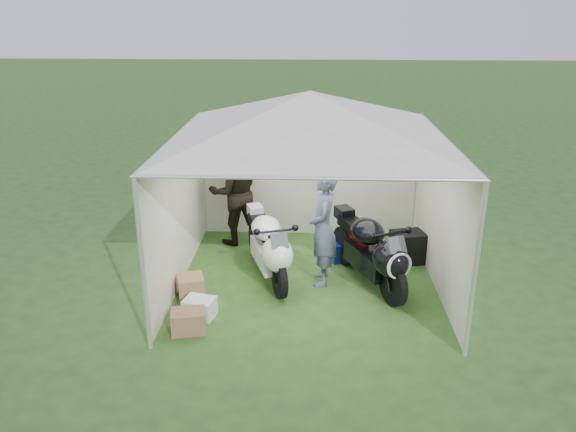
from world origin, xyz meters
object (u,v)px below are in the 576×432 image
Objects in this scene: motorcycle_white at (269,246)px; person_dark_jacket at (235,192)px; crate_1 at (191,287)px; paddock_stand at (342,251)px; person_blue_jacket at (323,228)px; motorcycle_black at (372,250)px; crate_3 at (188,321)px; equipment_box at (407,247)px; crate_2 at (194,324)px; crate_0 at (200,308)px; canopy_tent at (309,120)px.

motorcycle_white is 1.70m from person_dark_jacket.
motorcycle_white reaches higher than crate_1.
motorcycle_white reaches higher than paddock_stand.
person_blue_jacket is at bearing 16.07° from crate_1.
crate_3 is (-2.58, -1.44, -0.45)m from motorcycle_black.
equipment_box is 1.17× the size of crate_3.
motorcycle_black is 4.69× the size of paddock_stand.
crate_2 is at bearing 65.98° from person_dark_jacket.
crate_2 is at bearing -47.61° from person_blue_jacket.
motorcycle_black reaches higher than equipment_box.
crate_3 is at bearing -172.01° from crate_2.
person_dark_jacket is 4.28× the size of crate_3.
crate_0 is at bearing -66.98° from crate_1.
motorcycle_white is 7.57× the size of crate_2.
crate_2 is (-1.51, -1.61, -2.48)m from canopy_tent.
motorcycle_black is 3.85× the size of equipment_box.
paddock_stand is 1.64× the size of crate_2.
crate_3 is at bearing -144.34° from equipment_box.
motorcycle_black is at bearing 29.75° from crate_2.
person_blue_jacket is 1.81m from equipment_box.
paddock_stand is at bearing 90.00° from motorcycle_black.
crate_0 is 0.38m from crate_2.
motorcycle_black reaches higher than crate_0.
person_dark_jacket is at bearing 86.41° from crate_0.
crate_0 is 1.11× the size of crate_1.
crate_3 is (-1.59, -1.62, -2.42)m from canopy_tent.
person_dark_jacket is (-1.93, 0.74, 0.81)m from paddock_stand.
equipment_box is 1.29× the size of crate_0.
crate_1 is at bearing 166.42° from motorcycle_black.
canopy_tent is at bearing 20.64° from crate_1.
person_blue_jacket is (0.23, -0.09, -1.66)m from canopy_tent.
person_blue_jacket is 4.42× the size of crate_0.
crate_3 is (-0.07, -0.01, 0.05)m from crate_2.
motorcycle_white is at bearing 29.73° from crate_1.
motorcycle_white reaches higher than crate_3.
person_dark_jacket reaches higher than crate_1.
equipment_box is at bearing 120.73° from person_blue_jacket.
canopy_tent is 2.96m from equipment_box.
person_dark_jacket is 3.21m from equipment_box.
person_blue_jacket is (-0.76, 0.09, 0.32)m from motorcycle_black.
equipment_box is 2.00× the size of crate_2.
canopy_tent is 2.79× the size of motorcycle_white.
crate_3 is (-1.82, -1.53, -0.77)m from person_blue_jacket.
crate_0 is (-2.10, -1.97, -0.03)m from paddock_stand.
motorcycle_white is 3.79× the size of equipment_box.
crate_0 is (-1.51, -1.23, -2.44)m from canopy_tent.
motorcycle_black is at bearing -66.45° from paddock_stand.
motorcycle_white is (-0.62, -0.01, -2.00)m from canopy_tent.
crate_3 reaches higher than crate_2.
crate_2 is (-0.01, -0.38, -0.04)m from crate_0.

